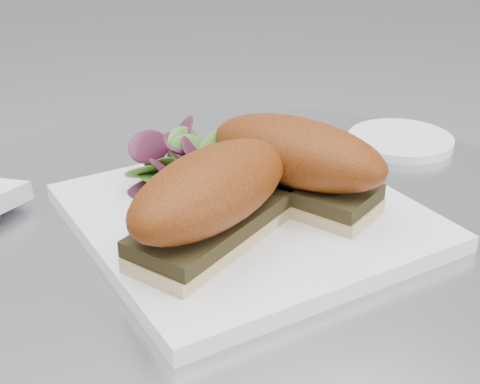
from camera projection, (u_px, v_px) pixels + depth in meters
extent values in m
cylinder|color=#B6B8BD|center=(231.00, 239.00, 0.62)|extent=(0.70, 0.70, 0.02)
cube|color=white|center=(247.00, 216.00, 0.62)|extent=(0.32, 0.32, 0.02)
cube|color=tan|center=(213.00, 236.00, 0.56)|extent=(0.17, 0.13, 0.01)
cube|color=black|center=(212.00, 222.00, 0.55)|extent=(0.17, 0.13, 0.01)
ellipsoid|color=#74300B|center=(212.00, 188.00, 0.54)|extent=(0.20, 0.16, 0.06)
cube|color=tan|center=(295.00, 195.00, 0.63)|extent=(0.13, 0.17, 0.01)
cube|color=black|center=(296.00, 182.00, 0.62)|extent=(0.13, 0.16, 0.01)
ellipsoid|color=#74300B|center=(297.00, 152.00, 0.61)|extent=(0.15, 0.20, 0.06)
cylinder|color=white|center=(400.00, 140.00, 0.80)|extent=(0.12, 0.12, 0.01)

